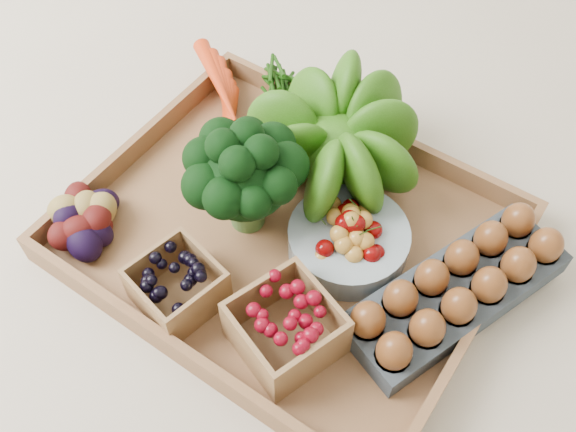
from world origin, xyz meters
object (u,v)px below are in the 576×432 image
Objects in this scene: tray at (288,238)px; egg_carton at (455,293)px; cherry_bowl at (348,241)px; broccoli at (246,193)px.

tray is 1.83× the size of egg_carton.
cherry_bowl is (0.08, 0.03, 0.03)m from tray.
cherry_bowl is (0.14, 0.04, -0.04)m from broccoli.
egg_carton is (0.29, 0.05, -0.04)m from broccoli.
tray is at bearing 9.44° from broccoli.
broccoli is at bearing -170.56° from tray.
egg_carton reaches higher than tray.
egg_carton is at bearing 9.07° from broccoli.
tray is at bearing -150.31° from egg_carton.
tray is 0.09m from broccoli.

